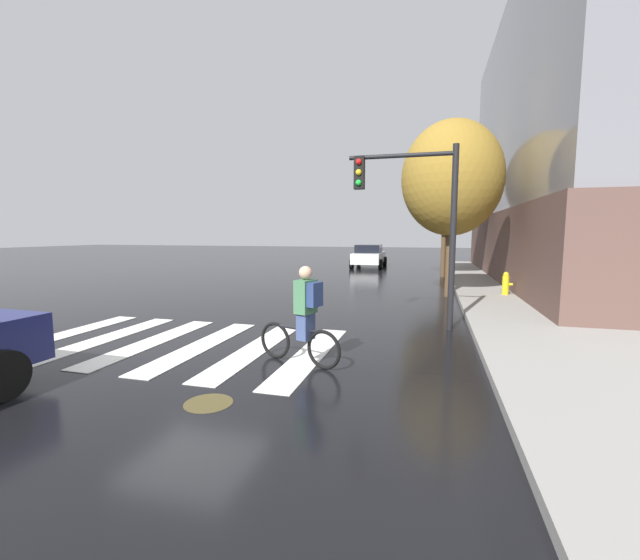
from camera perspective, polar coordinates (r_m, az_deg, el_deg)
The scene contains 9 objects.
ground_plane at distance 8.65m, azimuth -17.58°, elevation -8.67°, with size 120.00×120.00×0.00m, color black.
crosswalk_stripes at distance 8.83m, azimuth -19.43°, elevation -8.39°, with size 6.22×3.87×0.01m.
manhole_cover at distance 5.78m, azimuth -15.37°, elevation -16.28°, with size 0.64×0.64×0.01m, color #473D1E.
sedan_mid at distance 26.94m, azimuth 6.88°, elevation 3.41°, with size 2.10×4.37×1.50m.
cyclist at distance 6.86m, azimuth -2.24°, elevation -5.08°, with size 1.63×0.63×1.69m.
traffic_light_near at distance 9.75m, azimuth 13.33°, elevation 10.11°, with size 2.47×0.28×4.20m.
fire_hydrant at distance 15.19m, azimuth 24.59°, elevation -0.46°, with size 0.33×0.22×0.78m.
street_tree_near at distance 15.10m, azimuth 18.00°, elevation 13.37°, with size 3.42×3.42×6.08m.
street_tree_mid at distance 22.03m, azimuth 17.21°, elevation 12.80°, with size 3.94×3.94×7.02m.
Camera 1 is at (4.59, -6.99, 2.22)m, focal length 22.82 mm.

